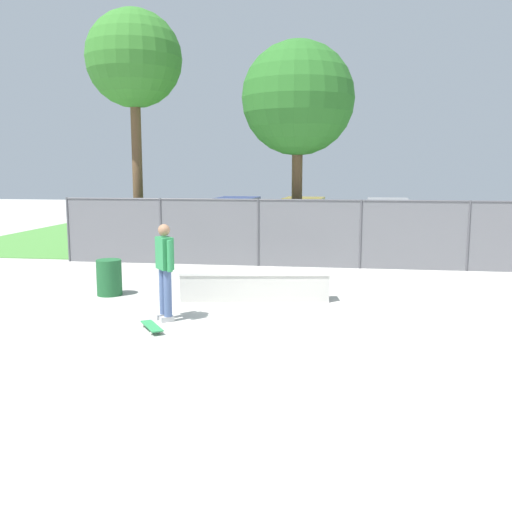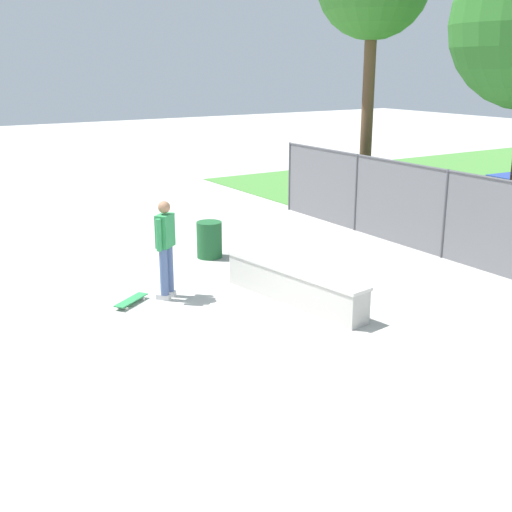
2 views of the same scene
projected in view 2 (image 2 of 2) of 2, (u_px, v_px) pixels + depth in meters
name	position (u px, v px, depth m)	size (l,w,h in m)	color
ground_plane	(254.00, 336.00, 10.39)	(80.00, 80.00, 0.00)	#ADAAA3
concrete_ledge	(294.00, 285.00, 11.79)	(3.26, 0.94, 0.65)	#B7B5AD
skateboarder	(166.00, 245.00, 11.80)	(0.44, 0.49, 1.82)	beige
skateboard	(131.00, 300.00, 11.74)	(0.61, 0.77, 0.09)	#2D8C4C
chainlink_fence	(502.00, 224.00, 13.10)	(14.82, 0.07, 1.97)	#4C4C51
trash_bin	(209.00, 240.00, 14.50)	(0.56, 0.56, 0.81)	#1E592D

